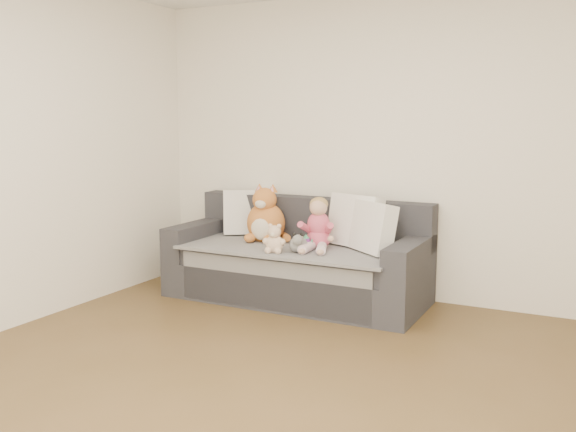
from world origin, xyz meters
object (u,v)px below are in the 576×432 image
at_px(plush_cat, 265,219).
at_px(sippy_cup, 306,242).
at_px(toddler, 318,227).
at_px(teddy_bear, 274,241).
at_px(sofa, 298,263).

xyz_separation_m(plush_cat, sippy_cup, (0.49, -0.19, -0.13)).
height_order(toddler, sippy_cup, toddler).
distance_m(toddler, plush_cat, 0.56).
distance_m(toddler, sippy_cup, 0.16).
bearing_deg(teddy_bear, sippy_cup, 38.36).
xyz_separation_m(toddler, plush_cat, (-0.55, 0.10, 0.01)).
xyz_separation_m(sofa, teddy_bear, (-0.03, -0.38, 0.26)).
relative_size(plush_cat, sippy_cup, 4.14).
xyz_separation_m(sofa, toddler, (0.21, -0.07, 0.35)).
relative_size(sofa, sippy_cup, 17.02).
xyz_separation_m(teddy_bear, sippy_cup, (0.18, 0.21, -0.03)).
xyz_separation_m(toddler, teddy_bear, (-0.24, -0.31, -0.09)).
distance_m(toddler, teddy_bear, 0.40).
height_order(plush_cat, sippy_cup, plush_cat).
relative_size(toddler, sippy_cup, 3.46).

